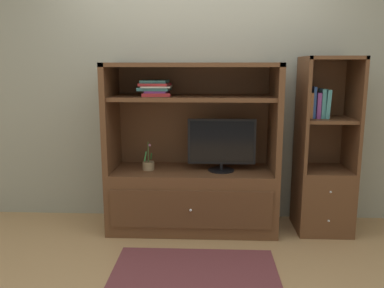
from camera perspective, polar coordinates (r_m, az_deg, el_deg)
ground_plane at (r=3.48m, az=-0.26°, el=-14.39°), size 8.00×8.00×0.00m
painted_rear_wall at (r=3.89m, az=0.26°, el=9.64°), size 6.00×0.10×2.80m
area_rug at (r=2.95m, az=0.29°, el=-19.35°), size 1.23×1.03×0.01m
media_console at (r=3.70m, az=0.04°, el=-4.89°), size 1.53×0.61×1.53m
tv_monitor at (r=3.58m, az=4.30°, el=-0.04°), size 0.61×0.24×0.48m
potted_plant at (r=3.67m, az=-6.30°, el=-3.06°), size 0.11×0.11×0.26m
magazine_stack at (r=3.58m, az=-5.28°, el=8.02°), size 0.29×0.35×0.14m
bookshelf_tall at (r=3.83m, az=18.40°, el=-4.28°), size 0.48×0.48×1.59m
upright_book_row at (r=3.68m, az=17.76°, el=5.51°), size 0.18×0.18×0.28m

